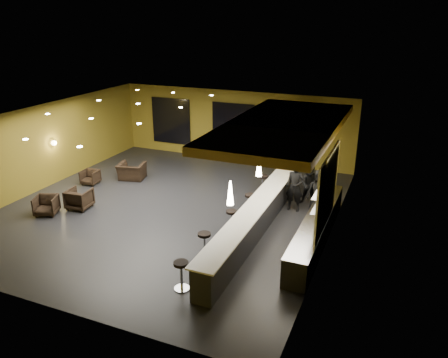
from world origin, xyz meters
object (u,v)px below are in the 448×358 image
at_px(bar_stool_2, 231,218).
at_px(pendant_0, 230,193).
at_px(bar_stool_1, 204,242).
at_px(armchair_c, 90,177).
at_px(prep_counter, 316,230).
at_px(bar_counter, 253,223).
at_px(bar_stool_4, 263,183).
at_px(pendant_2, 280,146).
at_px(armchair_b, 79,199).
at_px(column, 290,150).
at_px(staff_b, 310,185).
at_px(staff_a, 295,187).
at_px(armchair_d, 132,171).
at_px(armchair_a, 46,205).
at_px(staff_c, 319,192).
at_px(bar_stool_3, 250,202).
at_px(pendant_1, 259,166).
at_px(bar_stool_0, 181,272).

bearing_deg(bar_stool_2, pendant_0, -69.29).
bearing_deg(bar_stool_1, armchair_c, 153.04).
distance_m(prep_counter, pendant_0, 3.73).
xyz_separation_m(bar_stool_1, bar_stool_2, (0.12, 1.90, -0.03)).
bearing_deg(bar_counter, bar_stool_4, 102.86).
bearing_deg(pendant_2, armchair_b, -153.93).
distance_m(column, staff_b, 1.93).
distance_m(bar_counter, bar_stool_2, 0.81).
bearing_deg(column, staff_a, -69.49).
bearing_deg(staff_b, armchair_d, 175.06).
bearing_deg(armchair_a, bar_stool_4, 12.33).
height_order(staff_a, armchair_c, staff_a).
height_order(staff_c, bar_stool_3, staff_c).
bearing_deg(bar_stool_2, armchair_a, -168.63).
xyz_separation_m(prep_counter, pendant_2, (-2.00, 2.50, 1.92)).
relative_size(bar_counter, armchair_a, 10.19).
relative_size(column, staff_a, 1.87).
bearing_deg(staff_c, staff_b, 119.58).
bearing_deg(bar_stool_4, pendant_2, -33.91).
height_order(staff_c, bar_stool_4, staff_c).
height_order(armchair_a, bar_stool_4, bar_stool_4).
bearing_deg(staff_c, pendant_2, 165.94).
distance_m(staff_b, bar_stool_1, 5.57).
xyz_separation_m(pendant_0, armchair_a, (-7.60, 0.75, -1.99)).
xyz_separation_m(staff_c, bar_stool_4, (-2.41, 0.79, -0.28)).
bearing_deg(staff_a, armchair_a, -155.41).
relative_size(prep_counter, column, 1.71).
xyz_separation_m(pendant_1, armchair_c, (-8.12, 1.38, -2.03)).
distance_m(pendant_0, bar_stool_4, 5.88).
bearing_deg(armchair_d, pendant_2, 165.58).
height_order(staff_a, armchair_a, staff_a).
relative_size(pendant_0, bar_stool_3, 0.89).
bearing_deg(prep_counter, pendant_0, -128.66).
bearing_deg(armchair_d, bar_stool_3, 153.10).
bearing_deg(staff_a, armchair_c, -175.53).
xyz_separation_m(column, bar_stool_4, (-0.81, -1.06, -1.19)).
bearing_deg(pendant_1, bar_stool_3, 120.60).
bearing_deg(column, armchair_a, -142.42).
bearing_deg(bar_stool_3, armchair_a, -157.27).
bearing_deg(staff_c, bar_counter, -125.44).
bearing_deg(staff_a, bar_counter, -105.89).
bearing_deg(staff_a, pendant_1, -109.24).
relative_size(prep_counter, armchair_c, 8.66).
bearing_deg(bar_stool_0, armchair_c, 143.67).
bearing_deg(pendant_1, bar_stool_2, -154.55).
bearing_deg(armchair_b, staff_a, -164.36).
bearing_deg(bar_stool_1, prep_counter, 38.04).
bearing_deg(bar_stool_3, armchair_b, -162.04).
relative_size(column, bar_stool_4, 4.03).
bearing_deg(pendant_2, armchair_c, -172.16).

